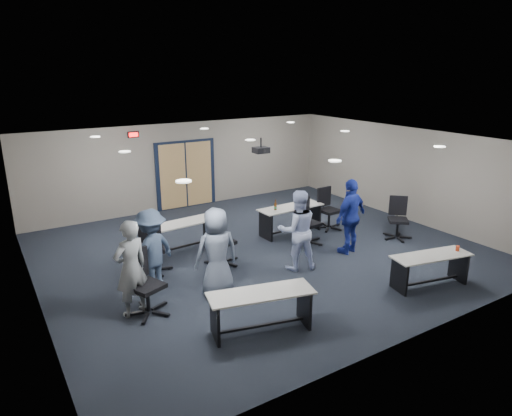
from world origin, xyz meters
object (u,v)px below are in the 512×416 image
table_back_left (181,232)px  person_plaid (217,252)px  table_front_left (261,305)px  chair_back_b (222,240)px  table_back_right (290,215)px  person_back (151,251)px  chair_back_d (330,209)px  person_lightblue (297,230)px  chair_back_c (309,222)px  chair_back_a (152,247)px  person_gray (131,268)px  table_front_right (431,265)px  chair_loose_left (147,284)px  person_navy (351,216)px  chair_loose_right (398,219)px

table_back_left → person_plaid: person_plaid is taller
table_front_left → chair_back_b: (0.75, 2.83, 0.09)m
table_front_left → table_back_left: size_ratio=1.03×
table_back_right → person_back: (-4.31, -1.26, 0.33)m
chair_back_d → person_lightblue: size_ratio=0.64×
chair_back_c → chair_back_d: (1.19, 0.57, -0.00)m
chair_back_a → chair_back_b: size_ratio=1.01×
chair_back_b → chair_back_c: size_ratio=1.02×
table_back_right → person_gray: 5.32m
chair_back_b → person_plaid: person_plaid is taller
table_front_right → chair_loose_left: (-5.29, 1.96, 0.13)m
chair_back_d → chair_back_c: bearing=-157.7°
table_back_left → chair_back_d: size_ratio=1.58×
table_front_left → table_front_right: (3.85, -0.40, -0.03)m
table_front_left → person_back: (-1.03, 2.40, 0.36)m
person_gray → person_navy: person_navy is taller
person_lightblue → chair_back_b: bearing=-21.2°
person_gray → person_lightblue: size_ratio=0.99×
table_front_right → table_back_left: 5.71m
table_front_left → person_navy: (3.70, 1.82, 0.42)m
chair_back_d → chair_loose_right: bearing=-59.9°
chair_back_d → chair_loose_right: chair_back_d is taller
table_front_right → chair_loose_right: chair_loose_right is taller
table_front_right → chair_back_a: chair_back_a is taller
chair_loose_right → person_gray: size_ratio=0.61×
chair_loose_right → person_back: (-6.46, 0.56, 0.30)m
person_gray → person_lightblue: person_lightblue is taller
chair_back_c → chair_loose_left: 4.81m
chair_back_b → person_navy: (2.95, -1.01, 0.33)m
person_gray → person_lightblue: (3.71, 0.03, 0.01)m
person_plaid → table_front_left: bearing=96.1°
table_front_right → person_back: person_back is taller
table_front_right → person_plaid: person_plaid is taller
table_front_right → table_back_left: (-3.58, 4.46, 0.03)m
table_front_left → person_lightblue: 2.72m
person_plaid → person_navy: bearing=-170.7°
person_plaid → chair_back_a: bearing=-60.1°
table_back_right → person_back: 4.51m
table_front_right → person_lightblue: person_lightblue is taller
person_plaid → table_front_right: bearing=158.6°
table_front_right → chair_back_b: size_ratio=1.49×
table_front_left → chair_loose_right: (5.42, 1.84, 0.05)m
person_gray → chair_back_a: bearing=-136.8°
chair_back_c → table_front_right: bearing=-85.1°
person_lightblue → table_back_right: bearing=-103.8°
table_front_right → chair_back_a: bearing=153.7°
person_plaid → chair_back_c: bearing=-153.5°
person_navy → person_lightblue: bearing=-10.6°
chair_back_d → chair_loose_left: chair_loose_left is taller
chair_back_b → chair_loose_right: size_ratio=1.07×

